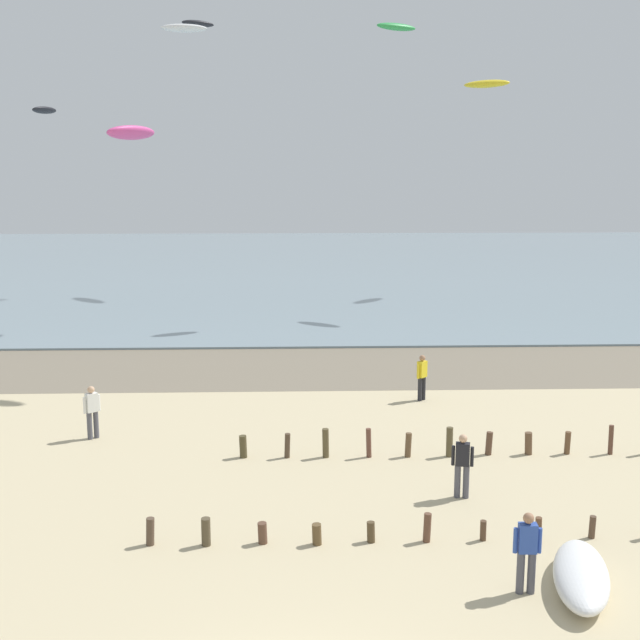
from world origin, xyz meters
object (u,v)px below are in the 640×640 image
(kite_aloft_2, at_px, (396,27))
(kite_aloft_10, at_px, (44,110))
(person_mid_beach, at_px, (462,464))
(kite_aloft_1, at_px, (131,133))
(kite_aloft_12, at_px, (487,84))
(person_trailing_behind, at_px, (92,411))
(person_right_flank, at_px, (422,376))
(kite_aloft_7, at_px, (198,24))
(person_far_down_beach, at_px, (527,550))
(kite_aloft_8, at_px, (184,28))
(grounded_kite, at_px, (581,575))

(kite_aloft_2, bearing_deg, kite_aloft_10, -56.17)
(person_mid_beach, xyz_separation_m, kite_aloft_1, (-12.50, 22.75, 9.31))
(kite_aloft_12, bearing_deg, person_trailing_behind, 88.38)
(kite_aloft_2, bearing_deg, person_right_flank, 59.68)
(kite_aloft_1, xyz_separation_m, kite_aloft_2, (13.81, 3.11, 5.71))
(person_right_flank, height_order, kite_aloft_7, kite_aloft_7)
(person_far_down_beach, relative_size, kite_aloft_12, 0.62)
(kite_aloft_2, distance_m, kite_aloft_8, 14.16)
(person_right_flank, bearing_deg, kite_aloft_10, 126.50)
(person_mid_beach, height_order, person_right_flank, same)
(person_right_flank, relative_size, kite_aloft_1, 0.49)
(person_far_down_beach, distance_m, kite_aloft_7, 47.01)
(kite_aloft_8, relative_size, kite_aloft_10, 1.17)
(person_mid_beach, bearing_deg, kite_aloft_8, 108.41)
(person_trailing_behind, xyz_separation_m, kite_aloft_2, (11.99, 20.79, 15.01))
(person_right_flank, height_order, kite_aloft_12, kite_aloft_12)
(person_far_down_beach, height_order, kite_aloft_12, kite_aloft_12)
(kite_aloft_7, relative_size, kite_aloft_8, 0.83)
(person_mid_beach, relative_size, person_right_flank, 1.00)
(person_right_flank, relative_size, kite_aloft_2, 0.70)
(kite_aloft_2, bearing_deg, person_trailing_behind, 32.87)
(person_mid_beach, height_order, grounded_kite, person_mid_beach)
(kite_aloft_8, bearing_deg, kite_aloft_10, -33.79)
(person_far_down_beach, distance_m, person_trailing_behind, 14.78)
(person_trailing_behind, bearing_deg, kite_aloft_10, 107.80)
(person_far_down_beach, xyz_separation_m, kite_aloft_7, (-10.89, 42.42, 17.09))
(kite_aloft_8, bearing_deg, person_right_flank, 109.66)
(kite_aloft_8, bearing_deg, person_far_down_beach, 100.86)
(person_far_down_beach, height_order, person_trailing_behind, same)
(person_right_flank, height_order, kite_aloft_8, kite_aloft_8)
(kite_aloft_7, bearing_deg, person_trailing_behind, 56.55)
(kite_aloft_12, bearing_deg, kite_aloft_8, 19.01)
(person_right_flank, bearing_deg, person_trailing_behind, -160.33)
(kite_aloft_1, bearing_deg, person_far_down_beach, -126.31)
(person_far_down_beach, distance_m, grounded_kite, 1.32)
(kite_aloft_1, height_order, kite_aloft_8, kite_aloft_8)
(person_trailing_behind, bearing_deg, kite_aloft_8, 90.55)
(person_mid_beach, xyz_separation_m, person_right_flank, (0.38, 9.02, 0.00))
(grounded_kite, height_order, kite_aloft_12, kite_aloft_12)
(kite_aloft_1, xyz_separation_m, kite_aloft_8, (1.55, 10.14, 6.72))
(person_mid_beach, bearing_deg, kite_aloft_12, 76.30)
(kite_aloft_1, distance_m, kite_aloft_12, 19.96)
(kite_aloft_7, bearing_deg, kite_aloft_8, 52.45)
(person_trailing_behind, bearing_deg, person_mid_beach, -25.38)
(person_trailing_behind, relative_size, grounded_kite, 0.56)
(person_trailing_behind, xyz_separation_m, kite_aloft_7, (0.08, 32.52, 17.09))
(person_right_flank, bearing_deg, kite_aloft_1, 133.17)
(person_right_flank, xyz_separation_m, person_far_down_beach, (-0.09, -13.86, 0.00))
(person_far_down_beach, relative_size, kite_aloft_8, 0.60)
(person_right_flank, relative_size, kite_aloft_12, 0.62)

